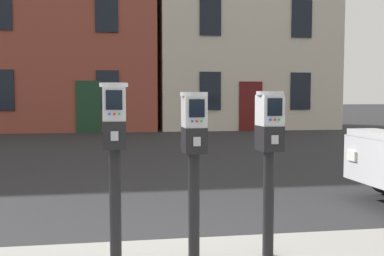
% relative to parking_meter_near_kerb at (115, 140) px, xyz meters
% --- Properties ---
extents(parking_meter_near_kerb, '(0.22, 0.25, 1.40)m').
position_rel_parking_meter_near_kerb_xyz_m(parking_meter_near_kerb, '(0.00, 0.00, 0.00)').
color(parking_meter_near_kerb, black).
rests_on(parking_meter_near_kerb, sidewalk_slab).
extents(parking_meter_twin_adjacent, '(0.22, 0.25, 1.34)m').
position_rel_parking_meter_near_kerb_xyz_m(parking_meter_twin_adjacent, '(0.61, -0.00, -0.05)').
color(parking_meter_twin_adjacent, black).
rests_on(parking_meter_twin_adjacent, sidewalk_slab).
extents(parking_meter_end_of_row, '(0.22, 0.25, 1.34)m').
position_rel_parking_meter_near_kerb_xyz_m(parking_meter_end_of_row, '(1.23, -0.00, -0.04)').
color(parking_meter_end_of_row, black).
rests_on(parking_meter_end_of_row, sidewalk_slab).
extents(townhouse_grey_stucco, '(8.09, 5.21, 9.36)m').
position_rel_parking_meter_near_kerb_xyz_m(townhouse_grey_stucco, '(-2.58, 17.34, 3.58)').
color(townhouse_grey_stucco, brown).
rests_on(townhouse_grey_stucco, ground_plane).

